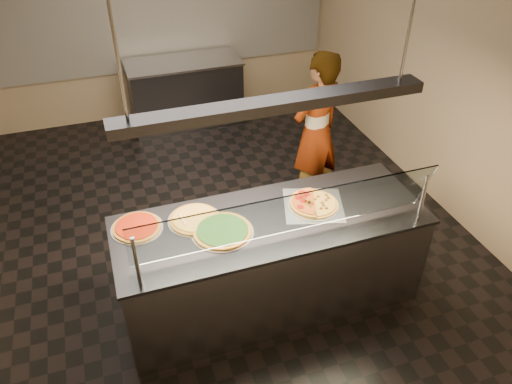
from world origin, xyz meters
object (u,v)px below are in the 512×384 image
object	(u,v)px
sneeze_guard	(289,215)
worker	(316,133)
pizza_spinach	(222,230)
pizza_tomato	(137,227)
perforated_tray	(313,205)
half_pizza_pepperoni	(303,204)
half_pizza_sausage	(324,201)
serving_counter	(271,261)
prep_table	(185,92)
pizza_spatula	(189,222)
pizza_cheese	(194,219)
heat_lamp_housing	(274,105)

from	to	relation	value
sneeze_guard	worker	xyz separation A→B (m)	(0.98, 1.61, -0.33)
pizza_spinach	pizza_tomato	world-z (taller)	pizza_spinach
perforated_tray	half_pizza_pepperoni	size ratio (longest dim) A/B	1.38
half_pizza_sausage	perforated_tray	bearing A→B (deg)	179.96
serving_counter	prep_table	bearing A→B (deg)	89.16
serving_counter	pizza_spinach	bearing A→B (deg)	-176.24
pizza_spatula	sneeze_guard	bearing A→B (deg)	-37.02
pizza_tomato	worker	xyz separation A→B (m)	(2.03, 1.03, -0.05)
pizza_tomato	pizza_spatula	size ratio (longest dim) A/B	1.77
half_pizza_sausage	serving_counter	bearing A→B (deg)	-173.55
sneeze_guard	perforated_tray	world-z (taller)	sneeze_guard
prep_table	half_pizza_pepperoni	bearing A→B (deg)	-86.16
sneeze_guard	worker	bearing A→B (deg)	58.79
half_pizza_pepperoni	pizza_spatula	bearing A→B (deg)	174.50
half_pizza_sausage	pizza_tomato	distance (m)	1.56
half_pizza_pepperoni	pizza_cheese	distance (m)	0.91
sneeze_guard	heat_lamp_housing	xyz separation A→B (m)	(0.00, 0.34, 0.72)
half_pizza_sausage	pizza_spinach	bearing A→B (deg)	-174.79
half_pizza_pepperoni	worker	world-z (taller)	worker
pizza_spinach	worker	bearing A→B (deg)	42.74
half_pizza_pepperoni	sneeze_guard	bearing A→B (deg)	-126.66
worker	pizza_tomato	bearing A→B (deg)	4.06
pizza_spatula	heat_lamp_housing	world-z (taller)	heat_lamp_housing
half_pizza_pepperoni	pizza_tomato	size ratio (longest dim) A/B	1.09
pizza_spinach	worker	size ratio (longest dim) A/B	0.28
half_pizza_sausage	prep_table	xyz separation A→B (m)	(-0.44, 3.64, -0.49)
pizza_spinach	prep_table	distance (m)	3.79
pizza_tomato	heat_lamp_housing	distance (m)	1.48
pizza_tomato	prep_table	world-z (taller)	pizza_tomato
pizza_cheese	half_pizza_pepperoni	bearing A→B (deg)	-8.48
pizza_cheese	serving_counter	bearing A→B (deg)	-17.79
pizza_tomato	serving_counter	bearing A→B (deg)	-12.75
pizza_cheese	prep_table	world-z (taller)	pizza_cheese
worker	half_pizza_pepperoni	bearing A→B (deg)	37.99
pizza_spinach	pizza_tomato	distance (m)	0.68
perforated_tray	pizza_tomato	xyz separation A→B (m)	(-1.45, 0.18, 0.01)
heat_lamp_housing	serving_counter	bearing A→B (deg)	90.00
serving_counter	half_pizza_pepperoni	bearing A→B (deg)	11.04
sneeze_guard	worker	world-z (taller)	worker
pizza_tomato	pizza_spinach	bearing A→B (deg)	-22.96
sneeze_guard	pizza_cheese	world-z (taller)	sneeze_guard
prep_table	worker	bearing A→B (deg)	-69.28
half_pizza_pepperoni	worker	distance (m)	1.39
pizza_spatula	serving_counter	bearing A→B (deg)	-12.92
serving_counter	half_pizza_pepperoni	world-z (taller)	half_pizza_pepperoni
perforated_tray	half_pizza_pepperoni	bearing A→B (deg)	178.63
half_pizza_sausage	pizza_spatula	size ratio (longest dim) A/B	1.93
serving_counter	half_pizza_pepperoni	distance (m)	0.58
pizza_spinach	pizza_cheese	xyz separation A→B (m)	(-0.17, 0.22, -0.00)
half_pizza_sausage	heat_lamp_housing	world-z (taller)	heat_lamp_housing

